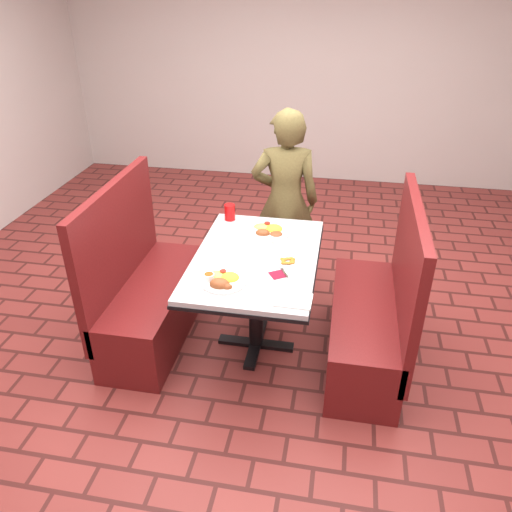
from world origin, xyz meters
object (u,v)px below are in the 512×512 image
(plantain_plate, at_px, (287,262))
(dining_table, at_px, (256,268))
(booth_bench_right, at_px, (372,321))
(far_dinner_plate, at_px, (269,229))
(diner_person, at_px, (285,202))
(booth_bench_left, at_px, (148,296))
(near_dinner_plate, at_px, (223,279))
(red_tumbler, at_px, (230,212))

(plantain_plate, bearing_deg, dining_table, 165.57)
(booth_bench_right, distance_m, far_dinner_plate, 0.96)
(dining_table, distance_m, plantain_plate, 0.25)
(dining_table, bearing_deg, diner_person, 85.47)
(dining_table, relative_size, booth_bench_right, 1.01)
(booth_bench_right, height_order, plantain_plate, booth_bench_right)
(booth_bench_right, bearing_deg, booth_bench_left, 180.00)
(near_dinner_plate, bearing_deg, red_tumbler, 100.18)
(near_dinner_plate, height_order, red_tumbler, red_tumbler)
(dining_table, bearing_deg, plantain_plate, -14.43)
(diner_person, distance_m, red_tumbler, 0.54)
(dining_table, height_order, red_tumbler, red_tumbler)
(diner_person, relative_size, plantain_plate, 9.32)
(far_dinner_plate, relative_size, red_tumbler, 2.51)
(near_dinner_plate, bearing_deg, booth_bench_left, 151.58)
(near_dinner_plate, bearing_deg, diner_person, 80.57)
(dining_table, relative_size, plantain_plate, 7.48)
(dining_table, xyz_separation_m, booth_bench_right, (0.80, 0.00, -0.32))
(near_dinner_plate, relative_size, far_dinner_plate, 0.92)
(far_dinner_plate, distance_m, plantain_plate, 0.44)
(booth_bench_right, relative_size, near_dinner_plate, 4.32)
(far_dinner_plate, bearing_deg, diner_person, 85.63)
(far_dinner_plate, bearing_deg, near_dinner_plate, -103.34)
(dining_table, relative_size, booth_bench_left, 1.01)
(booth_bench_left, xyz_separation_m, plantain_plate, (1.01, -0.06, 0.43))
(diner_person, height_order, plantain_plate, diner_person)
(booth_bench_left, distance_m, near_dinner_plate, 0.88)
(booth_bench_left, height_order, booth_bench_right, same)
(dining_table, distance_m, booth_bench_right, 0.86)
(far_dinner_plate, distance_m, red_tumbler, 0.36)
(booth_bench_left, bearing_deg, diner_person, 46.19)
(dining_table, xyz_separation_m, diner_person, (0.07, 0.91, 0.10))
(plantain_plate, bearing_deg, red_tumbler, 131.94)
(diner_person, bearing_deg, far_dinner_plate, 78.25)
(plantain_plate, bearing_deg, far_dinner_plate, 114.83)
(near_dinner_plate, xyz_separation_m, red_tumbler, (-0.16, 0.87, 0.03))
(booth_bench_left, height_order, near_dinner_plate, booth_bench_left)
(booth_bench_left, bearing_deg, red_tumbler, 45.44)
(booth_bench_left, bearing_deg, near_dinner_plate, -28.42)
(booth_bench_left, distance_m, diner_person, 1.33)
(dining_table, height_order, booth_bench_left, booth_bench_left)
(diner_person, bearing_deg, red_tumbler, 39.81)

